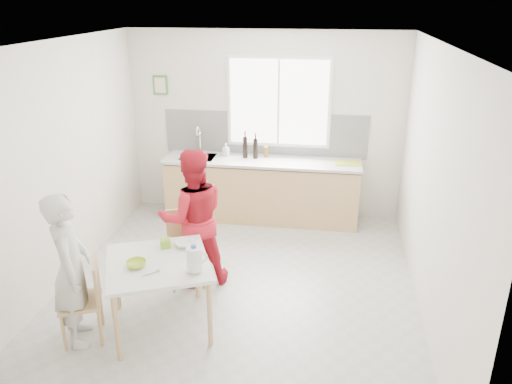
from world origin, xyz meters
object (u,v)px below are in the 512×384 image
chair_far (185,244)px  bowl_green (136,264)px  chair_left (87,297)px  wine_bottle_a (245,147)px  person_white (71,270)px  wine_bottle_b (256,148)px  bowl_white (185,244)px  person_red (193,218)px  milk_jug (195,259)px  dining_table (158,268)px

chair_far → bowl_green: bearing=-122.4°
chair_left → wine_bottle_a: bearing=138.8°
chair_far → person_white: size_ratio=0.57×
wine_bottle_a → wine_bottle_b: wine_bottle_a is taller
bowl_green → bowl_white: bowl_green is taller
chair_far → wine_bottle_a: bearing=55.8°
person_red → milk_jug: bearing=83.0°
person_white → bowl_green: bearing=-94.9°
chair_left → bowl_white: chair_left is taller
chair_far → bowl_white: (0.18, -0.54, 0.29)m
bowl_white → milk_jug: 0.54m
bowl_green → wine_bottle_b: bearing=76.9°
chair_left → chair_far: 1.32m
milk_jug → wine_bottle_b: 2.95m
bowl_white → wine_bottle_a: bearing=85.6°
person_white → wine_bottle_a: 3.33m
bowl_white → wine_bottle_b: 2.51m
dining_table → wine_bottle_b: bearing=79.6°
chair_far → wine_bottle_b: bearing=51.5°
chair_far → person_red: bearing=-20.3°
dining_table → person_white: (-0.72, -0.31, 0.10)m
person_red → bowl_white: person_red is taller
person_white → person_red: (0.83, 1.21, 0.04)m
dining_table → person_red: size_ratio=0.78×
chair_far → person_red: person_red is taller
person_white → bowl_green: 0.59m
bowl_green → milk_jug: 0.58m
wine_bottle_b → milk_jug: bearing=-92.1°
chair_left → chair_far: bearing=128.2°
person_white → dining_table: bearing=-90.0°
chair_far → person_white: bearing=-144.4°
dining_table → chair_left: (-0.63, -0.27, -0.21)m
wine_bottle_b → chair_left: bearing=-110.4°
milk_jug → person_white: bearing=165.8°
chair_far → wine_bottle_a: size_ratio=2.70×
person_white → person_red: bearing=-57.9°
person_white → bowl_green: (0.56, 0.19, 0.00)m
person_red → bowl_green: 1.05m
chair_far → milk_jug: (0.41, -1.02, 0.40)m
chair_far → wine_bottle_b: size_ratio=2.88×
chair_left → chair_far: chair_far is taller
person_red → bowl_green: person_red is taller
bowl_white → wine_bottle_a: 2.50m
milk_jug → bowl_green: bearing=156.1°
person_red → chair_left: bearing=34.3°
bowl_white → chair_left: bearing=-142.4°
wine_bottle_a → wine_bottle_b: size_ratio=1.07×
dining_table → chair_left: chair_left is taller
person_white → bowl_white: size_ratio=7.57×
bowl_green → bowl_white: bearing=54.4°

